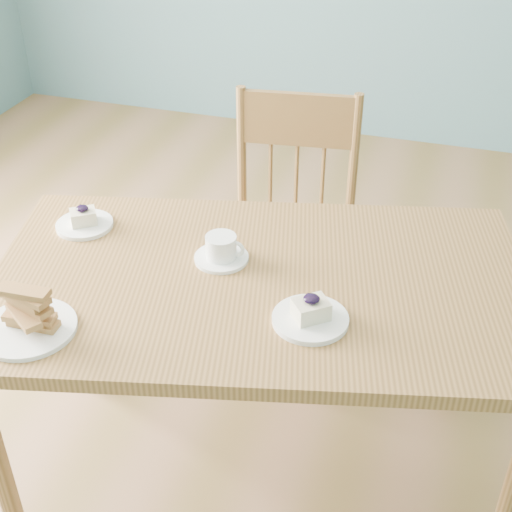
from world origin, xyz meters
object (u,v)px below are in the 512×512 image
at_px(dining_table, 260,301).
at_px(cheesecake_plate_far, 84,221).
at_px(dining_chair, 290,232).
at_px(biscotti_plate, 26,317).
at_px(cheesecake_plate_near, 311,315).
at_px(coffee_cup, 222,250).

distance_m(dining_table, cheesecake_plate_far, 0.57).
distance_m(dining_chair, biscotti_plate, 1.10).
height_order(dining_chair, cheesecake_plate_far, dining_chair).
distance_m(dining_table, dining_chair, 0.67).
bearing_deg(biscotti_plate, cheesecake_plate_near, 20.10).
xyz_separation_m(cheesecake_plate_near, coffee_cup, (-0.29, 0.18, 0.01)).
xyz_separation_m(cheesecake_plate_far, biscotti_plate, (0.10, -0.45, 0.02)).
distance_m(dining_table, cheesecake_plate_near, 0.23).
relative_size(dining_table, biscotti_plate, 6.90).
bearing_deg(biscotti_plate, coffee_cup, 51.10).
relative_size(cheesecake_plate_far, biscotti_plate, 0.73).
distance_m(cheesecake_plate_far, coffee_cup, 0.43).
bearing_deg(dining_chair, biscotti_plate, -118.09).
height_order(cheesecake_plate_near, biscotti_plate, biscotti_plate).
bearing_deg(cheesecake_plate_far, dining_chair, 48.97).
distance_m(dining_chair, cheesecake_plate_near, 0.85).
relative_size(dining_table, dining_chair, 1.61).
height_order(dining_chair, biscotti_plate, dining_chair).
xyz_separation_m(dining_chair, biscotti_plate, (-0.37, -1.00, 0.30)).
bearing_deg(dining_table, dining_chair, 83.72).
relative_size(dining_chair, coffee_cup, 6.59).
height_order(coffee_cup, biscotti_plate, biscotti_plate).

